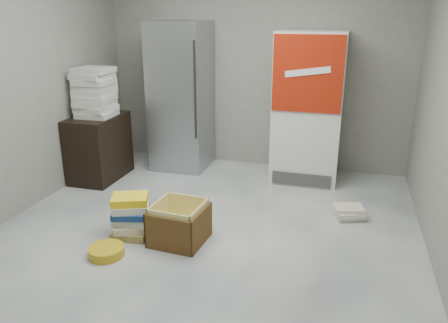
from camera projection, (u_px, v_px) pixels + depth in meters
ground at (192, 251)px, 3.85m from camera, size 5.00×5.00×0.00m
room_shell at (186, 41)px, 3.27m from camera, size 4.04×5.04×2.82m
steel_fridge at (181, 97)px, 5.72m from camera, size 0.70×0.72×1.90m
coke_cooler at (308, 108)px, 5.29m from camera, size 0.80×0.73×1.80m
wood_shelf at (99, 147)px, 5.45m from camera, size 0.50×0.80×0.80m
supply_box_stack at (95, 92)px, 5.22m from camera, size 0.45×0.44×0.58m
phonebook_stack_main at (131, 216)px, 4.06m from camera, size 0.41×0.37×0.40m
phonebook_stack_side at (349, 212)px, 4.45m from camera, size 0.35×0.33×0.13m
cardboard_box at (179, 226)px, 3.98m from camera, size 0.50×0.50×0.37m
bucket_lid at (106, 251)px, 3.77m from camera, size 0.34×0.34×0.08m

